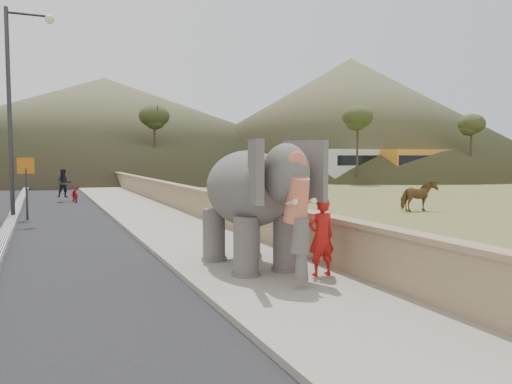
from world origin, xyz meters
The scene contains 16 objects.
ground centered at (0.00, 0.00, 0.00)m, with size 160.00×160.00×0.00m, color olive.
road centered at (-5.00, 10.00, 0.01)m, with size 7.00×120.00×0.03m, color black.
median centered at (-5.00, 10.00, 0.11)m, with size 0.35×120.00×0.22m, color black.
walkway centered at (0.00, 10.00, 0.07)m, with size 3.00×120.00×0.15m, color #9E9687.
parapet centered at (1.65, 10.00, 0.55)m, with size 0.30×120.00×1.10m, color tan.
lamppost centered at (-4.69, 13.80, 4.87)m, with size 1.76×0.36×8.00m.
signboard centered at (-4.50, 13.58, 1.64)m, with size 0.60×0.08×2.40m.
cow centered at (11.42, 10.16, 0.69)m, with size 0.75×1.64×1.39m, color brown.
distant_car centered at (19.91, 35.69, 0.72)m, with size 1.70×4.23×1.44m, color #ABAAB1.
bus_white centered at (25.05, 32.48, 1.55)m, with size 2.50×11.00×3.10m, color white.
bus_orange centered at (30.94, 30.79, 1.55)m, with size 2.50×11.00×3.10m, color orange.
hill_right centered at (36.00, 52.00, 8.00)m, with size 56.00×56.00×16.00m, color brown.
hill_far centered at (5.00, 70.00, 7.00)m, with size 80.00×80.00×14.00m, color brown.
elephant_and_man centered at (0.02, 2.37, 1.42)m, with size 2.24×3.65×2.56m.
motorcyclist centered at (-2.55, 21.17, 0.69)m, with size 1.28×1.80×1.81m.
trees centered at (-0.45, 27.54, 3.82)m, with size 47.90×43.97×8.40m.
Camera 1 is at (-3.98, -7.25, 2.46)m, focal length 35.00 mm.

